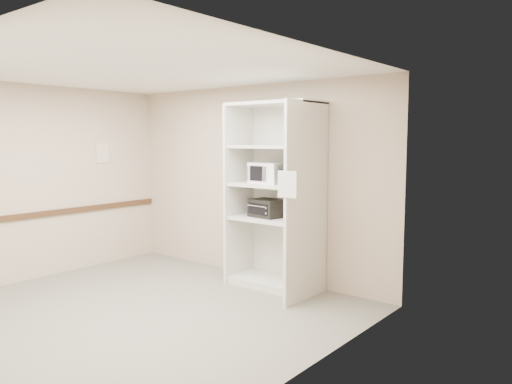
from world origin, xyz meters
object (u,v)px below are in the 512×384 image
Objects in this scene: microwave at (268,173)px; shelving_unit at (278,202)px; toaster_oven_lower at (267,208)px; toaster_oven_upper at (299,175)px.

shelving_unit is at bearing -7.50° from microwave.
toaster_oven_lower is (-0.01, -0.02, -0.47)m from microwave.
shelving_unit is at bearing 4.24° from toaster_oven_lower.
shelving_unit reaches higher than toaster_oven_lower.
microwave is 1.05× the size of toaster_oven_upper.
microwave reaches higher than toaster_oven_upper.
toaster_oven_upper is at bearing 11.48° from toaster_oven_lower.
microwave reaches higher than toaster_oven_lower.
toaster_oven_upper is (0.30, 0.04, 0.36)m from shelving_unit.
microwave is 0.47m from toaster_oven_lower.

